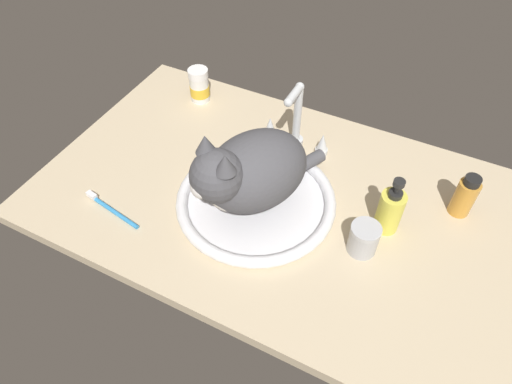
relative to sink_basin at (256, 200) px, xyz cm
name	(u,v)px	position (x,y,z in cm)	size (l,w,h in cm)	color
countertop	(279,201)	(3.89, 4.46, -2.68)	(113.16, 68.08, 3.00)	#CCB793
sink_basin	(256,200)	(0.00, 0.00, 0.00)	(36.71, 36.71, 2.67)	white
faucet	(296,125)	(0.00, 22.01, 6.05)	(17.71, 9.63, 19.14)	silver
cat	(248,172)	(-0.92, -1.85, 10.40)	(26.76, 33.34, 20.68)	#4C4C51
amber_bottle	(465,196)	(42.08, 18.72, 3.87)	(4.69, 4.69, 10.81)	gold
soap_pump_bottle	(390,210)	(28.47, 6.86, 4.34)	(5.38, 5.38, 14.65)	#E5DB4C
metal_jar	(364,239)	(25.62, -1.30, 2.45)	(6.32, 6.32, 7.21)	#B2B5BA
pill_bottle	(199,86)	(-32.23, 28.41, 3.39)	(5.63, 5.63, 9.83)	white
toothbrush	(111,209)	(-28.50, -16.81, -0.55)	(16.28, 3.89, 1.70)	#338CD1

